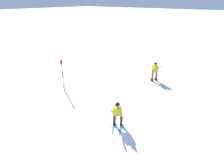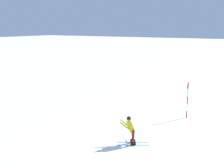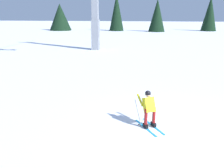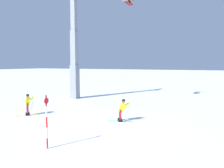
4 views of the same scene
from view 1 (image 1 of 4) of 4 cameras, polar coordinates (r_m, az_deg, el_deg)
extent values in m
plane|color=white|center=(11.57, -2.90, -9.56)|extent=(260.00, 260.00, 0.00)
cube|color=#198CCC|center=(10.95, 2.62, -11.64)|extent=(1.48, 0.92, 0.01)
cube|color=black|center=(10.90, 2.63, -11.26)|extent=(0.30, 0.24, 0.16)
cylinder|color=maroon|center=(10.67, 2.67, -9.46)|extent=(0.13, 0.13, 0.66)
cube|color=#198CCC|center=(10.98, 0.65, -11.49)|extent=(1.48, 0.92, 0.01)
cube|color=black|center=(10.93, 0.65, -11.12)|extent=(0.30, 0.24, 0.16)
cylinder|color=maroon|center=(10.71, 0.66, -9.32)|extent=(0.13, 0.13, 0.66)
cube|color=gold|center=(10.36, 1.62, -7.69)|extent=(0.62, 0.60, 0.66)
sphere|color=tan|center=(10.06, 1.57, -6.03)|extent=(0.22, 0.22, 0.22)
sphere|color=black|center=(10.04, 1.58, -5.85)|extent=(0.24, 0.24, 0.24)
cylinder|color=gold|center=(10.00, 2.74, -8.14)|extent=(0.47, 0.32, 0.43)
cylinder|color=gray|center=(10.29, 2.91, -11.16)|extent=(0.35, 0.34, 1.13)
cylinder|color=black|center=(10.66, 3.21, -12.43)|extent=(0.07, 0.07, 0.01)
cylinder|color=gold|center=(10.04, 0.10, -7.96)|extent=(0.47, 0.32, 0.43)
cylinder|color=gray|center=(10.34, -0.19, -10.94)|extent=(0.46, 0.15, 1.13)
cylinder|color=black|center=(10.72, -0.30, -12.18)|extent=(0.07, 0.07, 0.01)
cylinder|color=red|center=(15.11, -13.59, -0.92)|extent=(0.07, 0.07, 0.49)
cylinder|color=white|center=(14.92, -13.77, 0.79)|extent=(0.07, 0.07, 0.49)
cylinder|color=red|center=(14.75, -13.94, 2.54)|extent=(0.07, 0.07, 0.49)
cylinder|color=white|center=(14.59, -14.13, 4.33)|extent=(0.07, 0.07, 0.49)
cylinder|color=red|center=(14.44, -14.31, 6.15)|extent=(0.07, 0.07, 0.49)
cylinder|color=red|center=(14.44, -14.36, 6.11)|extent=(0.02, 0.28, 0.28)
cube|color=yellow|center=(16.95, 12.43, 1.02)|extent=(1.08, 1.31, 0.01)
cube|color=black|center=(16.92, 12.45, 1.29)|extent=(0.26, 0.29, 0.16)
cylinder|color=maroon|center=(16.75, 12.59, 2.75)|extent=(0.13, 0.13, 0.76)
cube|color=yellow|center=(16.81, 11.39, 0.93)|extent=(1.08, 1.31, 0.01)
cube|color=black|center=(16.78, 11.41, 1.20)|extent=(0.26, 0.29, 0.16)
cylinder|color=maroon|center=(16.62, 11.54, 2.67)|extent=(0.13, 0.13, 0.76)
cube|color=gold|center=(16.50, 12.24, 4.29)|extent=(0.52, 0.50, 0.59)
sphere|color=#997051|center=(16.36, 12.39, 5.61)|extent=(0.20, 0.20, 0.20)
sphere|color=black|center=(16.35, 12.40, 5.72)|extent=(0.22, 0.22, 0.22)
cylinder|color=gold|center=(16.37, 13.33, 4.53)|extent=(0.36, 0.41, 0.41)
cylinder|color=gray|center=(16.58, 13.31, 2.33)|extent=(0.18, 0.37, 1.08)
cylinder|color=black|center=(16.91, 13.05, 1.07)|extent=(0.07, 0.07, 0.01)
cylinder|color=gold|center=(16.17, 11.86, 4.44)|extent=(0.36, 0.41, 0.41)
cylinder|color=gray|center=(16.35, 11.56, 2.20)|extent=(0.33, 0.25, 1.08)
cylinder|color=black|center=(16.65, 11.05, 0.90)|extent=(0.07, 0.07, 0.01)
camera|label=2|loc=(15.49, 67.69, 8.39)|focal=46.08mm
camera|label=3|loc=(17.52, 21.71, 15.93)|focal=39.87mm
camera|label=4|loc=(18.66, -47.10, 8.41)|focal=35.07mm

